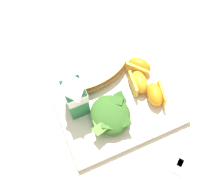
% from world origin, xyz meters
% --- Properties ---
extents(ground, '(3.00, 3.00, 0.00)m').
position_xyz_m(ground, '(0.00, 0.00, 0.00)').
color(ground, beige).
extents(white_plate, '(0.28, 0.28, 0.02)m').
position_xyz_m(white_plate, '(0.00, 0.00, 0.01)').
color(white_plate, white).
rests_on(white_plate, ground).
extents(cheesy_pizza_bread, '(0.11, 0.18, 0.04)m').
position_xyz_m(cheesy_pizza_bread, '(0.06, 0.01, 0.03)').
color(cheesy_pizza_bread, '#B77F42').
rests_on(cheesy_pizza_bread, white_plate).
extents(green_salad_pile, '(0.10, 0.10, 0.04)m').
position_xyz_m(green_salad_pile, '(-0.06, 0.03, 0.04)').
color(green_salad_pile, '#336023').
rests_on(green_salad_pile, white_plate).
extents(milk_carton, '(0.06, 0.04, 0.11)m').
position_xyz_m(milk_carton, '(0.00, 0.09, 0.08)').
color(milk_carton, '#2D8451').
rests_on(milk_carton, white_plate).
extents(orange_wedge_front, '(0.07, 0.05, 0.04)m').
position_xyz_m(orange_wedge_front, '(-0.05, -0.09, 0.04)').
color(orange_wedge_front, orange).
rests_on(orange_wedge_front, white_plate).
extents(orange_wedge_middle, '(0.06, 0.04, 0.04)m').
position_xyz_m(orange_wedge_middle, '(-0.01, -0.07, 0.04)').
color(orange_wedge_middle, orange).
rests_on(orange_wedge_middle, white_plate).
extents(orange_wedge_rear, '(0.07, 0.07, 0.04)m').
position_xyz_m(orange_wedge_rear, '(0.03, -0.09, 0.04)').
color(orange_wedge_rear, orange).
rests_on(orange_wedge_rear, white_plate).
extents(metal_fork, '(0.13, 0.16, 0.01)m').
position_xyz_m(metal_fork, '(-0.18, -0.11, 0.00)').
color(metal_fork, silver).
rests_on(metal_fork, ground).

